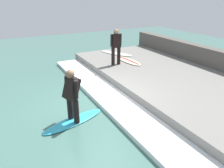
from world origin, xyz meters
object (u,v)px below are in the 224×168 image
at_px(surfer_waiting_near, 116,45).
at_px(surfboard_waiting_near, 129,61).
at_px(surfboard_riding, 74,121).
at_px(surfboard_spare, 117,53).
at_px(surfer_riding, 72,93).

height_order(surfer_waiting_near, surfboard_waiting_near, surfer_waiting_near).
distance_m(surfboard_riding, surfboard_spare, 6.28).
bearing_deg(surfer_riding, surfboard_spare, 49.47).
height_order(surfer_waiting_near, surfboard_spare, surfer_waiting_near).
xyz_separation_m(surfboard_riding, surfer_waiting_near, (3.11, 3.11, 1.29)).
distance_m(surfer_riding, surfer_waiting_near, 4.42).
bearing_deg(surfer_riding, surfboard_riding, 0.00).
bearing_deg(surfboard_waiting_near, surfboard_riding, -140.07).
distance_m(surfboard_waiting_near, surfboard_spare, 1.51).
bearing_deg(surfboard_waiting_near, surfer_riding, -140.07).
bearing_deg(surfboard_waiting_near, surfboard_spare, 83.56).
height_order(surfer_riding, surfer_waiting_near, surfer_waiting_near).
bearing_deg(surfboard_riding, surfer_riding, 0.00).
relative_size(surfer_waiting_near, surfboard_waiting_near, 0.89).
distance_m(surfer_waiting_near, surfboard_spare, 2.10).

